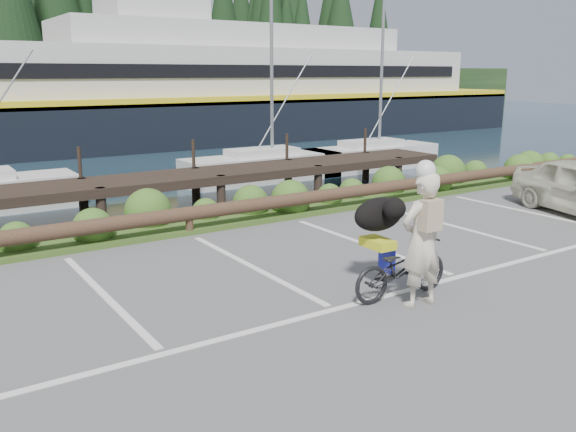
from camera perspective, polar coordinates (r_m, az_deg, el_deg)
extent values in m
plane|color=#535255|center=(9.19, 2.83, -7.97)|extent=(72.00, 72.00, 0.00)
cube|color=#3D5B21|center=(13.62, -10.39, -0.87)|extent=(34.00, 1.60, 0.10)
imported|color=black|center=(9.37, 10.54, -4.81)|extent=(1.76, 0.65, 0.91)
imported|color=beige|center=(8.93, 12.43, -2.21)|extent=(0.73, 0.49, 1.98)
ellipsoid|color=black|center=(9.58, 8.48, 0.15)|extent=(0.47, 0.92, 0.53)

